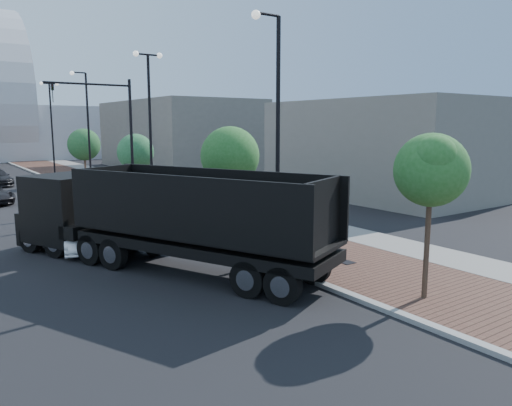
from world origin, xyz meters
TOP-DOWN VIEW (x-y plane):
  - sidewalk at (3.50, 40.00)m, footprint 7.00×140.00m
  - concrete_strip at (6.20, 40.00)m, footprint 2.40×140.00m
  - curb at (0.00, 40.00)m, footprint 0.30×140.00m
  - dump_truck at (-4.16, 13.48)m, footprint 8.06×13.52m
  - white_sedan at (-5.09, 16.10)m, footprint 2.33×4.10m
  - pedestrian at (5.50, 18.89)m, footprint 0.79×0.61m
  - streetlight_1 at (0.49, 10.00)m, footprint 1.44×0.56m
  - streetlight_2 at (0.60, 22.00)m, footprint 1.72×0.56m
  - streetlight_3 at (0.49, 34.00)m, footprint 1.44×0.56m
  - streetlight_4 at (0.60, 46.00)m, footprint 1.72×0.56m
  - traffic_mast at (-0.30, 25.00)m, footprint 5.09×0.20m
  - tree_0 at (1.65, 4.02)m, footprint 2.22×2.14m
  - tree_1 at (1.65, 15.02)m, footprint 2.78×2.78m
  - tree_2 at (1.65, 27.02)m, footprint 2.48×2.45m
  - tree_3 at (1.65, 39.02)m, footprint 2.77×2.77m
  - commercial_block_ne at (16.00, 50.00)m, footprint 12.00×22.00m
  - commercial_block_e at (18.00, 20.00)m, footprint 10.00×16.00m
  - utility_cover_1 at (2.40, 8.00)m, footprint 0.50×0.50m
  - utility_cover_2 at (2.40, 19.00)m, footprint 0.50×0.50m

SIDE VIEW (x-z plane):
  - sidewalk at x=3.50m, z-range 0.00..0.12m
  - concrete_strip at x=6.20m, z-range 0.00..0.13m
  - curb at x=0.00m, z-range 0.00..0.14m
  - utility_cover_1 at x=2.40m, z-range 0.12..0.14m
  - utility_cover_2 at x=2.40m, z-range 0.12..0.14m
  - white_sedan at x=-5.09m, z-range 0.00..1.28m
  - pedestrian at x=5.50m, z-range 0.00..1.92m
  - dump_truck at x=-4.16m, z-range -0.29..3.37m
  - tree_2 at x=1.65m, z-range 1.09..5.76m
  - commercial_block_e at x=18.00m, z-range 0.00..7.00m
  - tree_3 at x=1.65m, z-range 1.07..6.00m
  - tree_1 at x=1.65m, z-range 1.19..6.38m
  - tree_0 at x=1.65m, z-range 1.43..6.46m
  - commercial_block_ne at x=16.00m, z-range 0.00..8.00m
  - streetlight_1 at x=0.49m, z-range -0.26..8.95m
  - streetlight_3 at x=0.49m, z-range -0.26..8.95m
  - streetlight_2 at x=0.60m, z-range 0.18..9.46m
  - streetlight_4 at x=0.60m, z-range 0.18..9.46m
  - traffic_mast at x=-0.30m, z-range 0.98..8.98m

